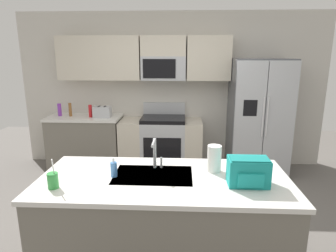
{
  "coord_description": "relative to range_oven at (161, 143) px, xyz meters",
  "views": [
    {
      "loc": [
        0.19,
        -2.93,
        1.93
      ],
      "look_at": [
        0.01,
        0.6,
        1.05
      ],
      "focal_mm": 31.31,
      "sensor_mm": 36.0,
      "label": 1
    }
  ],
  "objects": [
    {
      "name": "ground_plane",
      "position": [
        0.16,
        -1.8,
        -0.44
      ],
      "size": [
        9.0,
        9.0,
        0.0
      ],
      "primitive_type": "plane",
      "color": "#66605B",
      "rests_on": "ground"
    },
    {
      "name": "kitchen_wall_unit",
      "position": [
        0.02,
        0.28,
        1.03
      ],
      "size": [
        5.2,
        0.43,
        2.6
      ],
      "color": "beige",
      "rests_on": "ground"
    },
    {
      "name": "back_counter",
      "position": [
        -1.29,
        -0.0,
        0.01
      ],
      "size": [
        1.21,
        0.63,
        0.9
      ],
      "color": "slate",
      "rests_on": "ground"
    },
    {
      "name": "range_oven",
      "position": [
        0.0,
        0.0,
        0.0
      ],
      "size": [
        1.36,
        0.61,
        1.1
      ],
      "color": "#B7BABF",
      "rests_on": "ground"
    },
    {
      "name": "refrigerator",
      "position": [
        1.57,
        -0.07,
        0.48
      ],
      "size": [
        0.9,
        0.76,
        1.85
      ],
      "color": "#4C4F54",
      "rests_on": "ground"
    },
    {
      "name": "island_counter",
      "position": [
        0.2,
        -2.42,
        0.01
      ],
      "size": [
        2.14,
        0.95,
        0.9
      ],
      "color": "slate",
      "rests_on": "ground"
    },
    {
      "name": "toaster",
      "position": [
        -0.97,
        -0.05,
        0.55
      ],
      "size": [
        0.28,
        0.16,
        0.18
      ],
      "color": "#B7BABF",
      "rests_on": "back_counter"
    },
    {
      "name": "pepper_mill",
      "position": [
        -1.52,
        -0.0,
        0.57
      ],
      "size": [
        0.05,
        0.05,
        0.22
      ],
      "primitive_type": "cylinder",
      "color": "brown",
      "rests_on": "back_counter"
    },
    {
      "name": "bottle_red",
      "position": [
        -1.16,
        -0.06,
        0.56
      ],
      "size": [
        0.06,
        0.06,
        0.21
      ],
      "primitive_type": "cylinder",
      "color": "red",
      "rests_on": "back_counter"
    },
    {
      "name": "bottle_purple",
      "position": [
        -1.71,
        0.02,
        0.56
      ],
      "size": [
        0.06,
        0.06,
        0.21
      ],
      "primitive_type": "cylinder",
      "color": "purple",
      "rests_on": "back_counter"
    },
    {
      "name": "sink_faucet",
      "position": [
        0.11,
        -2.22,
        0.62
      ],
      "size": [
        0.08,
        0.21,
        0.28
      ],
      "color": "#B7BABF",
      "rests_on": "island_counter"
    },
    {
      "name": "drink_cup_green",
      "position": [
        -0.65,
        -2.66,
        0.52
      ],
      "size": [
        0.08,
        0.08,
        0.24
      ],
      "color": "green",
      "rests_on": "island_counter"
    },
    {
      "name": "soap_dispenser",
      "position": [
        -0.23,
        -2.42,
        0.53
      ],
      "size": [
        0.06,
        0.06,
        0.17
      ],
      "color": "#4C8CD8",
      "rests_on": "island_counter"
    },
    {
      "name": "paper_towel_roll",
      "position": [
        0.64,
        -2.26,
        0.58
      ],
      "size": [
        0.12,
        0.12,
        0.24
      ],
      "primitive_type": "cylinder",
      "color": "white",
      "rests_on": "island_counter"
    },
    {
      "name": "backpack",
      "position": [
        0.89,
        -2.52,
        0.57
      ],
      "size": [
        0.32,
        0.22,
        0.23
      ],
      "color": "teal",
      "rests_on": "island_counter"
    }
  ]
}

